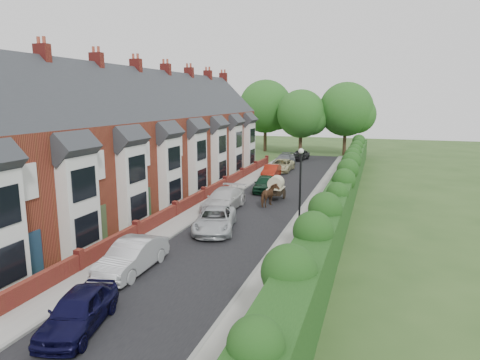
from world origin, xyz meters
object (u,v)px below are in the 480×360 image
(car_white, at_px, (224,199))
(car_black, at_px, (300,155))
(lamppost, at_px, (300,180))
(car_silver_a, at_px, (132,256))
(car_green, at_px, (265,184))
(car_navy, at_px, (78,311))
(car_silver_b, at_px, (215,220))
(horse, at_px, (269,196))
(horse_cart, at_px, (276,186))
(car_red, at_px, (271,171))
(car_grey, at_px, (284,160))
(car_beige, at_px, (281,165))

(car_white, height_order, car_black, car_white)
(lamppost, height_order, car_silver_a, lamppost)
(car_silver_a, bearing_deg, car_green, 85.31)
(car_navy, height_order, car_silver_a, car_silver_a)
(lamppost, relative_size, car_silver_b, 1.03)
(car_white, distance_m, car_green, 7.07)
(horse, bearing_deg, horse_cart, -80.11)
(car_navy, distance_m, car_white, 17.09)
(car_silver_b, xyz_separation_m, car_green, (0.00, 11.90, 0.01))
(car_green, distance_m, car_red, 6.71)
(car_silver_b, distance_m, car_grey, 26.57)
(car_red, relative_size, car_grey, 0.81)
(car_red, bearing_deg, car_black, 85.82)
(car_black, bearing_deg, car_white, -80.19)
(car_white, distance_m, car_red, 13.60)
(horse_cart, bearing_deg, car_black, 95.47)
(car_navy, xyz_separation_m, horse, (2.08, 19.09, 0.12))
(lamppost, relative_size, car_navy, 1.25)
(lamppost, relative_size, car_grey, 1.04)
(car_silver_b, distance_m, car_green, 11.90)
(car_silver_b, xyz_separation_m, car_black, (-0.53, 32.13, -0.02))
(car_red, bearing_deg, car_white, -92.85)
(car_silver_b, bearing_deg, car_navy, -106.09)
(car_grey, bearing_deg, car_silver_a, -88.12)
(lamppost, bearing_deg, car_navy, -112.12)
(car_silver_b, distance_m, car_beige, 22.68)
(car_silver_a, bearing_deg, car_beige, 88.58)
(car_grey, xyz_separation_m, horse, (3.08, -19.58, 0.11))
(car_navy, distance_m, car_silver_a, 5.17)
(lamppost, xyz_separation_m, car_white, (-6.24, 3.80, -2.53))
(car_green, relative_size, horse_cart, 1.52)
(car_green, height_order, horse_cart, horse_cart)
(car_grey, bearing_deg, car_green, -82.66)
(car_red, height_order, car_beige, car_beige)
(car_green, relative_size, car_grey, 0.84)
(car_white, xyz_separation_m, horse_cart, (2.93, 4.12, 0.35))
(car_grey, relative_size, car_black, 1.25)
(car_navy, xyz_separation_m, car_black, (-0.13, 44.27, -0.03))
(horse, bearing_deg, lamppost, 129.56)
(car_navy, bearing_deg, car_green, 76.28)
(car_black, xyz_separation_m, horse, (2.21, -25.18, 0.15))
(car_white, relative_size, car_black, 1.34)
(car_grey, height_order, horse_cart, horse_cart)
(car_silver_b, xyz_separation_m, horse, (1.68, 6.95, 0.13))
(car_green, bearing_deg, car_red, 92.95)
(car_silver_b, relative_size, car_white, 0.95)
(car_white, xyz_separation_m, car_red, (0.20, 13.60, -0.11))
(car_black, distance_m, horse, 25.28)
(car_silver_a, bearing_deg, lamppost, 51.56)
(car_green, distance_m, car_grey, 14.70)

